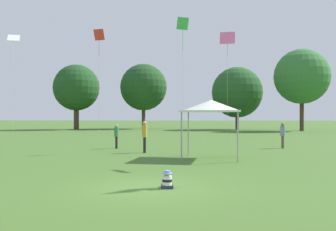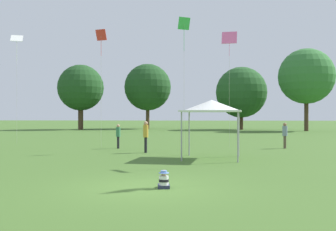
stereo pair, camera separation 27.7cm
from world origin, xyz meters
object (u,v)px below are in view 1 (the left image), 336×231
(kite_0, at_px, (99,39))
(distant_tree_2, at_px, (76,88))
(seated_toddler, at_px, (167,181))
(person_standing_2, at_px, (116,134))
(kite_2, at_px, (14,41))
(canopy_tent, at_px, (211,106))
(distant_tree_3, at_px, (302,77))
(kite_7, at_px, (227,40))
(person_standing_4, at_px, (145,133))
(distant_tree_0, at_px, (237,92))
(kite_1, at_px, (183,29))
(person_standing_0, at_px, (283,133))
(distant_tree_1, at_px, (144,87))

(kite_0, relative_size, distant_tree_2, 0.82)
(seated_toddler, bearing_deg, person_standing_2, 100.86)
(kite_2, xyz_separation_m, distant_tree_2, (-3.87, 29.46, -1.52))
(canopy_tent, xyz_separation_m, kite_2, (-14.80, 9.67, 5.28))
(distant_tree_2, relative_size, distant_tree_3, 0.87)
(kite_2, relative_size, kite_7, 1.07)
(person_standing_4, distance_m, distant_tree_0, 39.03)
(kite_0, height_order, distant_tree_0, distant_tree_0)
(person_standing_2, relative_size, canopy_tent, 0.49)
(kite_1, height_order, kite_7, kite_1)
(person_standing_0, height_order, distant_tree_1, distant_tree_1)
(seated_toddler, xyz_separation_m, person_standing_2, (-4.23, 13.81, 0.74))
(distant_tree_2, bearing_deg, kite_2, -82.51)
(person_standing_2, bearing_deg, person_standing_0, -176.87)
(kite_1, bearing_deg, person_standing_0, -144.26)
(person_standing_0, distance_m, kite_2, 21.25)
(seated_toddler, bearing_deg, kite_2, 120.06)
(kite_0, bearing_deg, person_standing_2, -158.63)
(distant_tree_1, bearing_deg, seated_toddler, -82.13)
(kite_1, bearing_deg, person_standing_4, 53.40)
(seated_toddler, relative_size, distant_tree_1, 0.05)
(distant_tree_0, relative_size, distant_tree_1, 0.91)
(kite_7, relative_size, distant_tree_1, 0.76)
(person_standing_4, bearing_deg, seated_toddler, 174.32)
(canopy_tent, bearing_deg, kite_2, 146.85)
(seated_toddler, height_order, distant_tree_0, distant_tree_0)
(canopy_tent, bearing_deg, person_standing_4, 142.95)
(kite_1, relative_size, kite_2, 0.97)
(seated_toddler, distance_m, kite_7, 17.25)
(kite_0, xyz_separation_m, distant_tree_3, (21.72, 28.95, 0.13))
(kite_0, height_order, distant_tree_2, distant_tree_2)
(kite_2, xyz_separation_m, kite_7, (16.26, -2.48, -0.57))
(person_standing_4, xyz_separation_m, kite_1, (2.19, 1.57, 6.42))
(kite_1, bearing_deg, canopy_tent, 127.30)
(kite_7, relative_size, distant_tree_2, 0.80)
(person_standing_2, relative_size, distant_tree_0, 0.17)
(distant_tree_3, bearing_deg, canopy_tent, -111.81)
(person_standing_2, xyz_separation_m, kite_0, (-1.45, 1.23, 6.50))
(distant_tree_3, bearing_deg, person_standing_2, -123.88)
(kite_0, height_order, kite_7, kite_0)
(kite_7, bearing_deg, distant_tree_2, 174.97)
(kite_0, distance_m, distant_tree_1, 36.42)
(distant_tree_2, height_order, distant_tree_3, distant_tree_3)
(kite_2, bearing_deg, distant_tree_0, 82.26)
(canopy_tent, height_order, kite_7, kite_7)
(person_standing_4, bearing_deg, distant_tree_2, 6.28)
(person_standing_0, relative_size, kite_2, 0.20)
(person_standing_2, distance_m, distant_tree_0, 37.03)
(person_standing_0, bearing_deg, distant_tree_0, -10.97)
(seated_toddler, relative_size, kite_0, 0.07)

